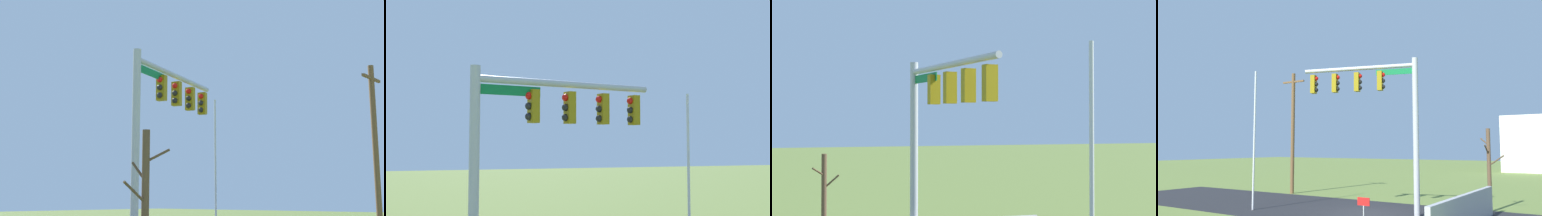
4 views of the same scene
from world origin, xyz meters
The scene contains 4 objects.
signal_mast centered at (0.76, 0.05, 5.39)m, with size 5.76×1.69×7.56m.
flagpole centered at (-5.43, -2.32, 3.63)m, with size 0.10×0.10×7.25m, color silver.
utility_pole centered at (-8.60, 4.39, 4.41)m, with size 1.90×0.26×8.48m.
bare_tree centered at (5.03, 3.69, 2.15)m, with size 1.27×1.02×4.18m.
Camera 1 is at (14.39, 13.43, 2.39)m, focal length 48.42 mm.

